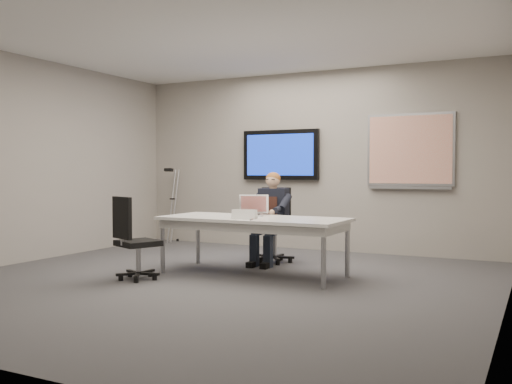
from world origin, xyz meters
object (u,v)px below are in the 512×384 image
at_px(office_chair_near, 135,254).
at_px(laptop, 250,210).
at_px(seated_person, 269,227).
at_px(conference_table, 253,224).
at_px(office_chair_far, 275,239).

bearing_deg(office_chair_near, laptop, -106.47).
xyz_separation_m(office_chair_near, laptop, (0.91, 1.11, 0.46)).
xyz_separation_m(seated_person, laptop, (0.01, -0.54, 0.26)).
relative_size(conference_table, laptop, 4.79).
distance_m(seated_person, laptop, 0.60).
xyz_separation_m(conference_table, office_chair_far, (-0.17, 0.99, -0.29)).
xyz_separation_m(conference_table, seated_person, (-0.16, 0.76, -0.12)).
xyz_separation_m(office_chair_far, office_chair_near, (-0.88, -1.88, -0.02)).
bearing_deg(conference_table, seated_person, 102.47).
relative_size(conference_table, office_chair_far, 2.21).
bearing_deg(office_chair_near, conference_table, -116.95).
bearing_deg(seated_person, conference_table, -83.73).
height_order(office_chair_far, office_chair_near, office_chair_far).
xyz_separation_m(office_chair_near, seated_person, (0.90, 1.65, 0.20)).
distance_m(office_chair_near, seated_person, 1.89).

